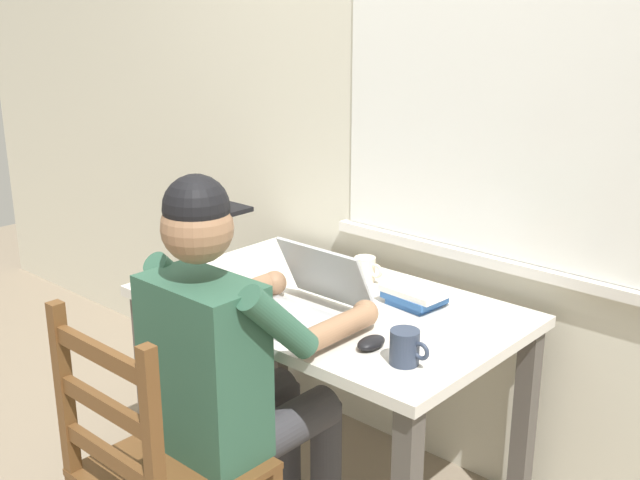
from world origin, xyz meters
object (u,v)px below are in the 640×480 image
object	(u,v)px
coffee_mug_dark	(405,347)
seated_person	(233,362)
laptop	(304,302)
computer_mouse	(371,343)
book_stack_main	(415,295)
landscape_photo_print	(263,286)
wooden_chair	(157,473)
desk	(327,329)
coffee_mug_white	(366,269)

from	to	relation	value
coffee_mug_dark	seated_person	bearing A→B (deg)	-149.18
laptop	computer_mouse	distance (m)	0.29
seated_person	book_stack_main	size ratio (longest dim) A/B	5.88
coffee_mug_dark	landscape_photo_print	xyz separation A→B (m)	(-0.70, 0.15, -0.05)
seated_person	book_stack_main	world-z (taller)	seated_person
wooden_chair	landscape_photo_print	bearing A→B (deg)	113.15
desk	coffee_mug_dark	world-z (taller)	coffee_mug_dark
laptop	book_stack_main	world-z (taller)	laptop
computer_mouse	landscape_photo_print	distance (m)	0.59
desk	landscape_photo_print	distance (m)	0.27
laptop	coffee_mug_dark	size ratio (longest dim) A/B	2.80
book_stack_main	landscape_photo_print	distance (m)	0.53
desk	landscape_photo_print	world-z (taller)	landscape_photo_print
coffee_mug_white	coffee_mug_dark	bearing A→B (deg)	-41.71
coffee_mug_white	landscape_photo_print	world-z (taller)	coffee_mug_white
seated_person	computer_mouse	bearing A→B (deg)	42.35
wooden_chair	laptop	xyz separation A→B (m)	(-0.00, 0.58, 0.31)
seated_person	coffee_mug_dark	distance (m)	0.49
landscape_photo_print	book_stack_main	bearing A→B (deg)	23.18
seated_person	wooden_chair	size ratio (longest dim) A/B	1.33
desk	laptop	xyz separation A→B (m)	(0.04, -0.15, 0.15)
laptop	coffee_mug_white	xyz separation A→B (m)	(-0.06, 0.38, -0.01)
wooden_chair	coffee_mug_dark	distance (m)	0.74
wooden_chair	computer_mouse	size ratio (longest dim) A/B	9.31
coffee_mug_dark	book_stack_main	world-z (taller)	coffee_mug_dark
computer_mouse	coffee_mug_dark	xyz separation A→B (m)	(0.13, -0.01, 0.03)
coffee_mug_white	book_stack_main	xyz separation A→B (m)	(0.26, -0.06, -0.01)
coffee_mug_dark	landscape_photo_print	size ratio (longest dim) A/B	0.91
seated_person	laptop	distance (m)	0.31
computer_mouse	wooden_chair	bearing A→B (deg)	-117.93
laptop	computer_mouse	world-z (taller)	laptop
book_stack_main	landscape_photo_print	xyz separation A→B (m)	(-0.48, -0.21, -0.03)
desk	book_stack_main	distance (m)	0.31
computer_mouse	coffee_mug_white	distance (m)	0.54
computer_mouse	seated_person	bearing A→B (deg)	-137.65
coffee_mug_white	coffee_mug_dark	world-z (taller)	coffee_mug_dark
laptop	wooden_chair	bearing A→B (deg)	-89.79
laptop	book_stack_main	xyz separation A→B (m)	(0.19, 0.31, -0.02)
seated_person	laptop	world-z (taller)	seated_person
seated_person	book_stack_main	xyz separation A→B (m)	(0.19, 0.61, 0.07)
seated_person	wooden_chair	distance (m)	0.36
coffee_mug_dark	desk	bearing A→B (deg)	156.09
computer_mouse	coffee_mug_dark	bearing A→B (deg)	-6.55
desk	computer_mouse	world-z (taller)	computer_mouse
book_stack_main	wooden_chair	bearing A→B (deg)	-102.17
coffee_mug_white	seated_person	bearing A→B (deg)	-84.53
landscape_photo_print	laptop	bearing A→B (deg)	-19.90
seated_person	computer_mouse	distance (m)	0.39
laptop	computer_mouse	size ratio (longest dim) A/B	3.33
coffee_mug_dark	laptop	bearing A→B (deg)	173.26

